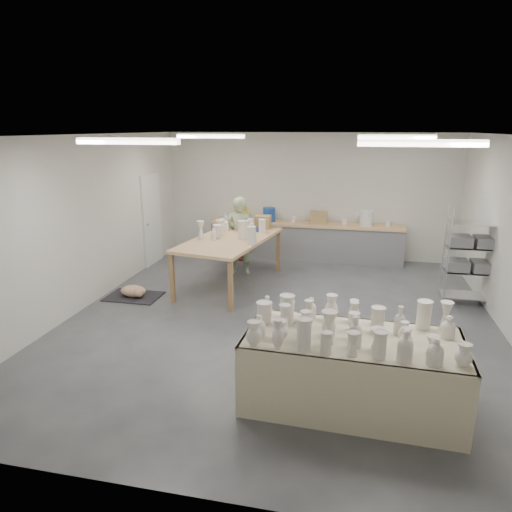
% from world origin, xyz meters
% --- Properties ---
extents(room, '(8.00, 8.02, 3.00)m').
position_xyz_m(room, '(-0.11, 0.08, 2.06)').
color(room, '#424449').
rests_on(room, ground).
extents(back_counter, '(4.60, 0.60, 1.24)m').
position_xyz_m(back_counter, '(-0.01, 3.68, 0.49)').
color(back_counter, tan).
rests_on(back_counter, ground).
extents(wire_shelf, '(0.88, 0.48, 1.80)m').
position_xyz_m(wire_shelf, '(3.20, 1.40, 0.92)').
color(wire_shelf, silver).
rests_on(wire_shelf, ground).
extents(drying_table, '(2.46, 1.23, 1.22)m').
position_xyz_m(drying_table, '(1.16, -2.30, 0.48)').
color(drying_table, olive).
rests_on(drying_table, ground).
extents(work_table, '(1.74, 2.82, 1.35)m').
position_xyz_m(work_table, '(-1.22, 1.55, 0.98)').
color(work_table, tan).
rests_on(work_table, ground).
extents(rug, '(1.00, 0.70, 0.02)m').
position_xyz_m(rug, '(-2.90, 0.39, 0.01)').
color(rug, black).
rests_on(rug, ground).
extents(cat, '(0.55, 0.42, 0.21)m').
position_xyz_m(cat, '(-2.88, 0.38, 0.13)').
color(cat, white).
rests_on(cat, rug).
extents(potter, '(0.65, 0.45, 1.71)m').
position_xyz_m(potter, '(-1.27, 2.21, 0.85)').
color(potter, '#94A882').
rests_on(potter, ground).
extents(red_stool, '(0.41, 0.41, 0.29)m').
position_xyz_m(red_stool, '(-1.27, 2.48, 0.26)').
color(red_stool, '#B11922').
rests_on(red_stool, ground).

